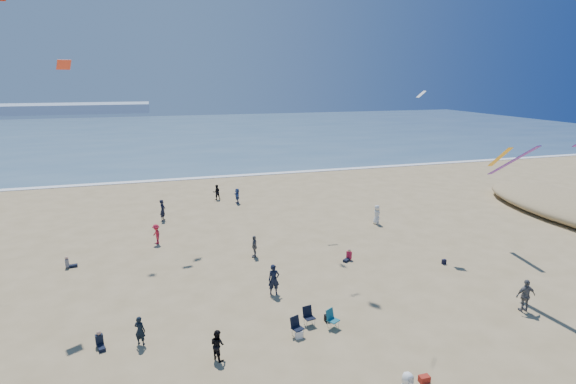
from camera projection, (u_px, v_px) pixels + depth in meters
name	position (u px, v px, depth m)	size (l,w,h in m)	color
ocean	(172.00, 133.00, 103.85)	(220.00, 100.00, 0.06)	#476B84
surf_line	(190.00, 179.00, 57.46)	(220.00, 1.20, 0.08)	white
standing_flyers	(301.00, 270.00, 28.21)	(30.56, 37.63, 1.94)	white
seated_group	(239.00, 341.00, 21.39)	(19.94, 26.17, 0.84)	silver
chair_cluster	(314.00, 321.00, 23.00)	(2.80, 1.54, 1.00)	black
white_tote	(299.00, 335.00, 22.32)	(0.35, 0.20, 0.40)	silver
black_backpack	(327.00, 318.00, 23.90)	(0.30, 0.22, 0.38)	black
cooler	(424.00, 379.00, 19.13)	(0.45, 0.30, 0.30)	#A62317
navy_bag	(444.00, 262.00, 31.23)	(0.28, 0.18, 0.34)	black
kites_aloft	(378.00, 34.00, 27.31)	(48.31, 36.10, 26.47)	red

